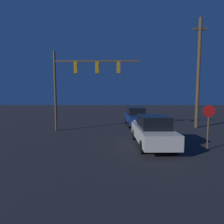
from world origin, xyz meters
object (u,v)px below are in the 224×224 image
at_px(stop_sign, 209,120).
at_px(utility_pole, 198,73).
at_px(traffic_signal_mast, 80,76).
at_px(car_near, 152,131).
at_px(car_far, 136,117).

bearing_deg(stop_sign, utility_pole, 68.80).
height_order(traffic_signal_mast, utility_pole, utility_pole).
xyz_separation_m(car_near, car_far, (0.00, 6.99, 0.00)).
height_order(car_near, stop_sign, stop_sign).
height_order(car_far, stop_sign, stop_sign).
distance_m(car_near, car_far, 6.99).
height_order(car_far, utility_pole, utility_pole).
bearing_deg(car_far, stop_sign, 107.73).
height_order(car_near, utility_pole, utility_pole).
bearing_deg(car_near, stop_sign, -17.60).
relative_size(traffic_signal_mast, stop_sign, 2.90).
distance_m(stop_sign, utility_pole, 7.92).
relative_size(car_near, stop_sign, 2.01).
distance_m(car_near, stop_sign, 2.94).
bearing_deg(car_far, car_near, 88.48).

